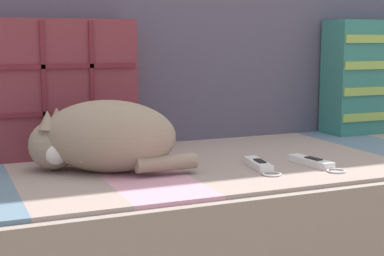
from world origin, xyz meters
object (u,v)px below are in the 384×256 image
throw_pillow_quilted (64,88)px  sleeping_cat (100,138)px  throw_pillow_striped (380,76)px  game_remote_far (313,162)px  game_remote_near (260,165)px  couch (228,222)px

throw_pillow_quilted → sleeping_cat: bearing=-82.1°
throw_pillow_striped → game_remote_far: bearing=-144.2°
throw_pillow_striped → sleeping_cat: throw_pillow_striped is taller
game_remote_near → game_remote_far: 0.15m
sleeping_cat → game_remote_near: size_ratio=2.05×
couch → sleeping_cat: size_ratio=5.56×
game_remote_far → couch: bearing=125.3°
game_remote_near → couch: bearing=90.7°
couch → sleeping_cat: bearing=-171.8°
throw_pillow_quilted → sleeping_cat: size_ratio=1.04×
throw_pillow_striped → sleeping_cat: 1.13m
game_remote_near → game_remote_far: same height
throw_pillow_quilted → game_remote_far: bearing=-35.5°
throw_pillow_striped → throw_pillow_quilted: bearing=180.0°
couch → throw_pillow_striped: (0.71, 0.20, 0.39)m
couch → game_remote_near: 0.27m
sleeping_cat → couch: bearing=8.2°
couch → sleeping_cat: sleeping_cat is taller
couch → throw_pillow_striped: throw_pillow_striped is taller
throw_pillow_striped → sleeping_cat: bearing=-166.7°
couch → throw_pillow_quilted: (-0.43, 0.20, 0.39)m
sleeping_cat → game_remote_far: 0.56m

